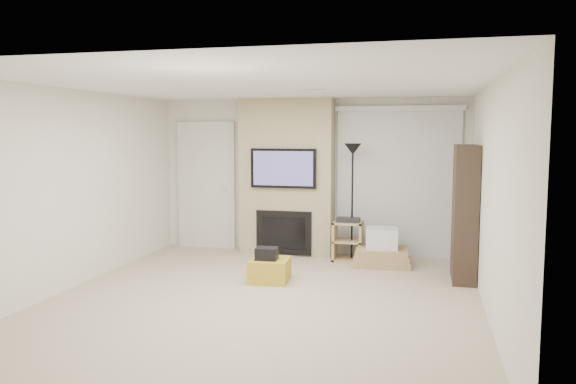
% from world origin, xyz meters
% --- Properties ---
extents(floor, '(5.00, 5.50, 0.00)m').
position_xyz_m(floor, '(0.00, 0.00, 0.00)').
color(floor, '#C2AD94').
rests_on(floor, ground).
extents(ceiling, '(5.00, 5.50, 0.00)m').
position_xyz_m(ceiling, '(0.00, 0.00, 2.50)').
color(ceiling, white).
rests_on(ceiling, wall_back).
extents(wall_back, '(5.00, 0.00, 2.50)m').
position_xyz_m(wall_back, '(0.00, 2.75, 1.25)').
color(wall_back, white).
rests_on(wall_back, ground).
extents(wall_front, '(5.00, 0.00, 2.50)m').
position_xyz_m(wall_front, '(0.00, -2.75, 1.25)').
color(wall_front, white).
rests_on(wall_front, ground).
extents(wall_left, '(0.00, 5.50, 2.50)m').
position_xyz_m(wall_left, '(-2.50, 0.00, 1.25)').
color(wall_left, white).
rests_on(wall_left, ground).
extents(wall_right, '(0.00, 5.50, 2.50)m').
position_xyz_m(wall_right, '(2.50, 0.00, 1.25)').
color(wall_right, white).
rests_on(wall_right, ground).
extents(hvac_vent, '(0.35, 0.18, 0.01)m').
position_xyz_m(hvac_vent, '(0.40, 0.80, 2.50)').
color(hvac_vent, silver).
rests_on(hvac_vent, ceiling).
extents(ottoman, '(0.53, 0.53, 0.30)m').
position_xyz_m(ottoman, '(-0.15, 0.79, 0.15)').
color(ottoman, gold).
rests_on(ottoman, floor).
extents(black_bag, '(0.29, 0.24, 0.16)m').
position_xyz_m(black_bag, '(-0.18, 0.75, 0.38)').
color(black_bag, black).
rests_on(black_bag, ottoman).
extents(fireplace_wall, '(1.50, 0.47, 2.50)m').
position_xyz_m(fireplace_wall, '(-0.35, 2.54, 1.24)').
color(fireplace_wall, tan).
rests_on(fireplace_wall, floor).
extents(entry_door, '(1.02, 0.11, 2.14)m').
position_xyz_m(entry_door, '(-1.80, 2.71, 1.05)').
color(entry_door, silver).
rests_on(entry_door, floor).
extents(vertical_blinds, '(1.98, 0.10, 2.37)m').
position_xyz_m(vertical_blinds, '(1.40, 2.70, 1.27)').
color(vertical_blinds, silver).
rests_on(vertical_blinds, floor).
extents(floor_lamp, '(0.27, 0.27, 1.80)m').
position_xyz_m(floor_lamp, '(0.74, 2.31, 1.41)').
color(floor_lamp, black).
rests_on(floor_lamp, floor).
extents(av_stand, '(0.45, 0.38, 0.66)m').
position_xyz_m(av_stand, '(0.69, 2.26, 0.35)').
color(av_stand, tan).
rests_on(av_stand, floor).
extents(box_stack, '(0.88, 0.69, 0.56)m').
position_xyz_m(box_stack, '(1.22, 2.06, 0.21)').
color(box_stack, tan).
rests_on(box_stack, floor).
extents(bookshelf, '(0.30, 0.80, 1.80)m').
position_xyz_m(bookshelf, '(2.34, 1.49, 0.90)').
color(bookshelf, black).
rests_on(bookshelf, floor).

